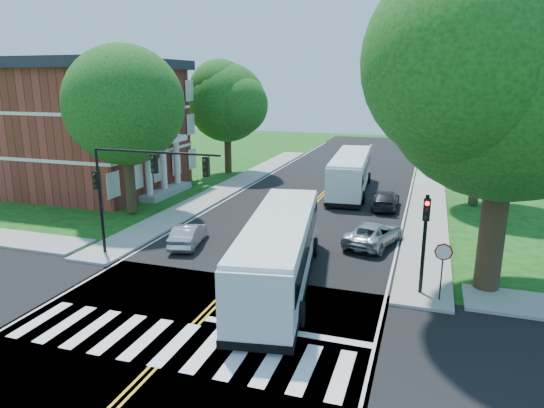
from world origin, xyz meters
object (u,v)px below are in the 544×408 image
at_px(signal_ne, 425,232).
at_px(hatchback, 188,235).
at_px(bus_lead, 279,250).
at_px(signal_nw, 136,178).
at_px(bus_follow, 350,172).
at_px(suv, 374,234).
at_px(dark_sedan, 386,200).

height_order(signal_ne, hatchback, signal_ne).
height_order(bus_lead, hatchback, bus_lead).
xyz_separation_m(signal_ne, bus_lead, (-6.24, -0.77, -1.27)).
distance_m(signal_nw, bus_follow, 20.87).
relative_size(bus_follow, hatchback, 3.22).
bearing_deg(suv, bus_follow, -60.06).
height_order(signal_nw, signal_ne, signal_nw).
bearing_deg(bus_lead, dark_sedan, -111.68).
height_order(signal_nw, dark_sedan, signal_nw).
bearing_deg(bus_follow, signal_nw, 63.67).
distance_m(hatchback, dark_sedan, 15.47).
relative_size(signal_nw, dark_sedan, 1.59).
bearing_deg(signal_ne, bus_follow, 108.05).
distance_m(signal_ne, hatchback, 13.27).
xyz_separation_m(signal_ne, hatchback, (-12.77, 2.79, -2.32)).
bearing_deg(dark_sedan, bus_lead, 76.98).
height_order(signal_nw, bus_follow, signal_nw).
distance_m(signal_ne, suv, 7.16).
bearing_deg(signal_nw, suv, 28.79).
distance_m(signal_ne, dark_sedan, 15.15).
bearing_deg(hatchback, signal_ne, 155.63).
xyz_separation_m(bus_follow, dark_sedan, (3.36, -4.46, -1.02)).
height_order(signal_ne, bus_lead, signal_ne).
relative_size(signal_ne, bus_lead, 0.35).
distance_m(bus_follow, suv, 13.45).
bearing_deg(bus_follow, hatchback, 64.10).
relative_size(suv, dark_sedan, 1.05).
xyz_separation_m(bus_lead, hatchback, (-6.53, 3.56, -1.05)).
bearing_deg(signal_ne, bus_lead, -172.98).
distance_m(signal_ne, bus_lead, 6.41).
bearing_deg(hatchback, suv, -173.25).
bearing_deg(dark_sedan, signal_nw, 52.00).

